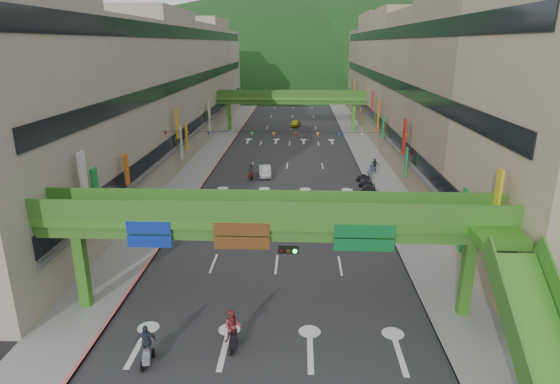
% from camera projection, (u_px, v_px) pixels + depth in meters
% --- Properties ---
extents(ground, '(320.00, 320.00, 0.00)m').
position_uv_depth(ground, '(264.00, 381.00, 21.72)').
color(ground, black).
rests_on(ground, ground).
extents(road_slab, '(18.00, 140.00, 0.02)m').
position_uv_depth(road_slab, '(289.00, 149.00, 69.31)').
color(road_slab, '#28282B').
rests_on(road_slab, ground).
extents(sidewalk_left, '(4.00, 140.00, 0.15)m').
position_uv_depth(sidewalk_left, '(215.00, 148.00, 69.72)').
color(sidewalk_left, gray).
rests_on(sidewalk_left, ground).
extents(sidewalk_right, '(4.00, 140.00, 0.15)m').
position_uv_depth(sidewalk_right, '(364.00, 149.00, 68.85)').
color(sidewalk_right, gray).
rests_on(sidewalk_right, ground).
extents(curb_left, '(0.20, 140.00, 0.18)m').
position_uv_depth(curb_left, '(228.00, 148.00, 69.64)').
color(curb_left, '#CC5959').
rests_on(curb_left, ground).
extents(curb_right, '(0.20, 140.00, 0.18)m').
position_uv_depth(curb_right, '(351.00, 149.00, 68.92)').
color(curb_right, gray).
rests_on(curb_right, ground).
extents(building_row_left, '(12.80, 95.00, 19.00)m').
position_uv_depth(building_row_left, '(158.00, 83.00, 67.18)').
color(building_row_left, '#9E937F').
rests_on(building_row_left, ground).
extents(building_row_right, '(12.80, 95.00, 19.00)m').
position_uv_depth(building_row_right, '(424.00, 84.00, 65.68)').
color(building_row_right, gray).
rests_on(building_row_right, ground).
extents(overpass_near, '(28.00, 12.27, 7.10)m').
position_uv_depth(overpass_near, '(288.00, 233.00, 25.22)').
color(overpass_near, '#4C9E2D').
rests_on(overpass_near, ground).
extents(overpass_far, '(28.00, 2.20, 7.10)m').
position_uv_depth(overpass_far, '(291.00, 100.00, 81.94)').
color(overpass_far, '#4C9E2D').
rests_on(overpass_far, ground).
extents(hill_left, '(168.00, 140.00, 112.00)m').
position_uv_depth(hill_left, '(256.00, 85.00, 174.60)').
color(hill_left, '#1C4419').
rests_on(hill_left, ground).
extents(hill_right, '(208.00, 176.00, 128.00)m').
position_uv_depth(hill_right, '(357.00, 81.00, 192.04)').
color(hill_right, '#1C4419').
rests_on(hill_right, ground).
extents(bunting_string, '(26.00, 0.36, 0.47)m').
position_uv_depth(bunting_string, '(285.00, 134.00, 48.46)').
color(bunting_string, black).
rests_on(bunting_string, ground).
extents(scooter_rider_near, '(0.67, 1.60, 1.87)m').
position_uv_depth(scooter_rider_near, '(268.00, 217.00, 39.87)').
color(scooter_rider_near, black).
rests_on(scooter_rider_near, ground).
extents(scooter_rider_mid, '(0.94, 1.60, 2.19)m').
position_uv_depth(scooter_rider_mid, '(233.00, 329.00, 23.74)').
color(scooter_rider_mid, black).
rests_on(scooter_rider_mid, ground).
extents(scooter_rider_left, '(1.13, 1.59, 2.16)m').
position_uv_depth(scooter_rider_left, '(146.00, 345.00, 22.57)').
color(scooter_rider_left, gray).
rests_on(scooter_rider_left, ground).
extents(scooter_rider_far, '(0.82, 1.60, 1.90)m').
position_uv_depth(scooter_rider_far, '(251.00, 171.00, 53.65)').
color(scooter_rider_far, maroon).
rests_on(scooter_rider_far, ground).
extents(parked_scooter_row, '(1.60, 11.58, 1.08)m').
position_uv_depth(parked_scooter_row, '(370.00, 192.00, 47.49)').
color(parked_scooter_row, black).
rests_on(parked_scooter_row, ground).
extents(car_silver, '(1.82, 4.07, 1.30)m').
position_uv_depth(car_silver, '(265.00, 171.00, 54.94)').
color(car_silver, '#B1B2BA').
rests_on(car_silver, ground).
extents(car_yellow, '(2.11, 3.91, 1.26)m').
position_uv_depth(car_yellow, '(295.00, 123.00, 87.61)').
color(car_yellow, gold).
rests_on(car_yellow, ground).
extents(pedestrian_red, '(0.86, 0.72, 1.62)m').
position_uv_depth(pedestrian_red, '(387.00, 202.00, 43.84)').
color(pedestrian_red, '#B42E21').
rests_on(pedestrian_red, ground).
extents(pedestrian_dark, '(0.98, 0.89, 1.60)m').
position_uv_depth(pedestrian_dark, '(374.00, 166.00, 56.46)').
color(pedestrian_dark, black).
rests_on(pedestrian_dark, ground).
extents(pedestrian_blue, '(0.82, 0.57, 1.66)m').
position_uv_depth(pedestrian_blue, '(371.00, 172.00, 53.69)').
color(pedestrian_blue, '#323B5A').
rests_on(pedestrian_blue, ground).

